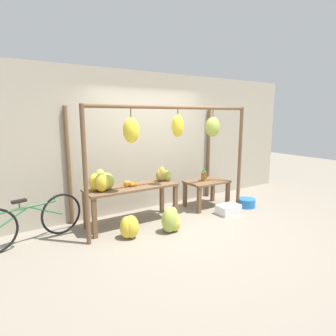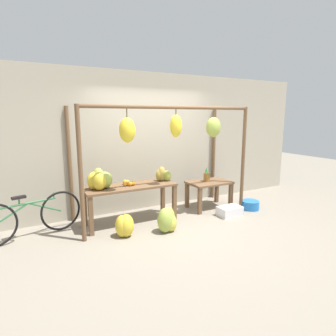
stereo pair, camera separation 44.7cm
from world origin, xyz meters
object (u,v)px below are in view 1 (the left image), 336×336
(papaya_pile, at_px, (163,175))
(orange_pile, at_px, (130,184))
(pineapple_cluster, at_px, (204,175))
(blue_bucket, at_px, (247,203))
(fruit_crate_white, at_px, (228,209))
(banana_pile_ground_left, at_px, (129,227))
(banana_pile_ground_right, at_px, (172,221))
(parked_bicycle, at_px, (30,221))
(banana_pile_on_table, at_px, (101,181))

(papaya_pile, bearing_deg, orange_pile, -178.25)
(pineapple_cluster, xyz_separation_m, blue_bucket, (0.76, -0.53, -0.60))
(pineapple_cluster, bearing_deg, orange_pile, -179.04)
(pineapple_cluster, xyz_separation_m, fruit_crate_white, (0.12, -0.62, -0.60))
(papaya_pile, bearing_deg, banana_pile_ground_left, -149.93)
(banana_pile_ground_right, distance_m, papaya_pile, 1.00)
(banana_pile_ground_right, xyz_separation_m, fruit_crate_white, (1.43, 0.11, -0.10))
(banana_pile_ground_left, relative_size, parked_bicycle, 0.23)
(orange_pile, relative_size, papaya_pile, 0.74)
(banana_pile_on_table, xyz_separation_m, fruit_crate_white, (2.39, -0.59, -0.77))
(banana_pile_ground_right, distance_m, parked_bicycle, 2.23)
(banana_pile_ground_right, relative_size, fruit_crate_white, 0.93)
(blue_bucket, distance_m, parked_bicycle, 4.19)
(orange_pile, relative_size, fruit_crate_white, 0.51)
(blue_bucket, bearing_deg, fruit_crate_white, -171.87)
(pineapple_cluster, distance_m, fruit_crate_white, 0.88)
(pineapple_cluster, xyz_separation_m, banana_pile_ground_right, (-1.31, -0.73, -0.51))
(banana_pile_on_table, relative_size, orange_pile, 2.04)
(banana_pile_ground_right, bearing_deg, pineapple_cluster, 29.10)
(banana_pile_ground_left, bearing_deg, pineapple_cluster, 15.96)
(banana_pile_on_table, distance_m, orange_pile, 0.53)
(banana_pile_on_table, height_order, pineapple_cluster, banana_pile_on_table)
(banana_pile_ground_left, bearing_deg, parked_bicycle, 154.05)
(banana_pile_ground_left, height_order, blue_bucket, banana_pile_ground_left)
(pineapple_cluster, distance_m, blue_bucket, 1.11)
(fruit_crate_white, bearing_deg, papaya_pile, 152.12)
(banana_pile_on_table, xyz_separation_m, blue_bucket, (3.03, -0.49, -0.77))
(orange_pile, relative_size, parked_bicycle, 0.14)
(banana_pile_ground_left, xyz_separation_m, fruit_crate_white, (2.15, -0.04, -0.09))
(blue_bucket, bearing_deg, parked_bicycle, 171.66)
(fruit_crate_white, bearing_deg, banana_pile_ground_right, -175.78)
(fruit_crate_white, height_order, blue_bucket, same)
(banana_pile_ground_right, relative_size, parked_bicycle, 0.26)
(pineapple_cluster, xyz_separation_m, banana_pile_ground_left, (-2.03, -0.58, -0.51))
(banana_pile_on_table, bearing_deg, orange_pile, 0.92)
(parked_bicycle, bearing_deg, banana_pile_ground_left, -25.95)
(pineapple_cluster, relative_size, fruit_crate_white, 0.65)
(parked_bicycle, bearing_deg, papaya_pile, -2.02)
(orange_pile, bearing_deg, parked_bicycle, 176.36)
(banana_pile_ground_left, bearing_deg, blue_bucket, 1.01)
(banana_pile_ground_left, xyz_separation_m, papaya_pile, (0.99, 0.57, 0.64))
(orange_pile, xyz_separation_m, parked_bicycle, (-1.63, 0.10, -0.39))
(pineapple_cluster, bearing_deg, blue_bucket, -35.06)
(banana_pile_ground_left, relative_size, blue_bucket, 1.05)
(banana_pile_ground_left, xyz_separation_m, parked_bicycle, (-1.35, 0.66, 0.17))
(banana_pile_on_table, xyz_separation_m, orange_pile, (0.52, 0.01, -0.12))
(banana_pile_on_table, relative_size, banana_pile_ground_right, 1.12)
(banana_pile_on_table, height_order, papaya_pile, banana_pile_on_table)
(banana_pile_ground_right, xyz_separation_m, papaya_pile, (0.27, 0.72, 0.64))
(blue_bucket, bearing_deg, papaya_pile, 163.77)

